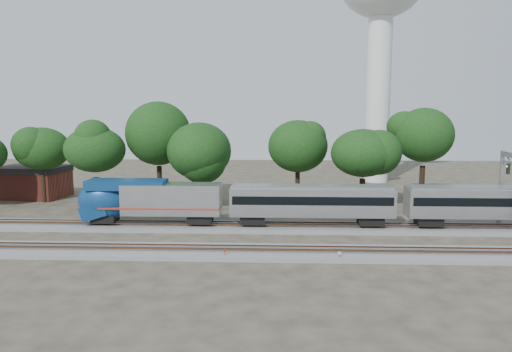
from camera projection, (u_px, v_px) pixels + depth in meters
The scene contains 16 objects.
ground at pixel (212, 243), 51.64m from camera, with size 160.00×160.00×0.00m, color #383328.
track_far at pixel (219, 227), 57.54m from camera, with size 160.00×5.00×0.73m.
track_near at pixel (207, 252), 47.65m from camera, with size 160.00×5.00×0.73m.
train at pixel (491, 202), 55.85m from camera, with size 96.04×3.32×4.89m.
switch_stand_red at pixel (225, 253), 46.00m from camera, with size 0.30×0.08×0.96m.
switch_stand_white at pixel (339, 255), 45.28m from camera, with size 0.29×0.06×0.92m.
switch_lever at pixel (257, 260), 45.42m from camera, with size 0.50×0.30×0.30m, color #512D19.
water_tower at pixel (381, 8), 89.22m from camera, with size 15.34×15.34×42.47m.
brick_building at pixel (32, 182), 77.02m from camera, with size 10.96×8.45×4.83m.
tree_1 at pixel (42, 149), 72.19m from camera, with size 8.03×8.03×11.32m.
tree_2 at pixel (95, 150), 67.36m from camera, with size 8.30×8.30×11.71m.
tree_3 at pixel (158, 134), 70.84m from camera, with size 10.32×10.32×14.55m.
tree_4 at pixel (199, 151), 67.93m from camera, with size 8.09×8.09×11.41m.
tree_5 at pixel (298, 146), 73.73m from camera, with size 8.26×8.26×11.64m.
tree_6 at pixel (363, 153), 67.75m from camera, with size 7.81×7.81×11.01m.
tree_7 at pixel (424, 135), 72.74m from camera, with size 9.98×9.98×14.07m.
Camera 1 is at (6.60, -49.94, 14.03)m, focal length 35.00 mm.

